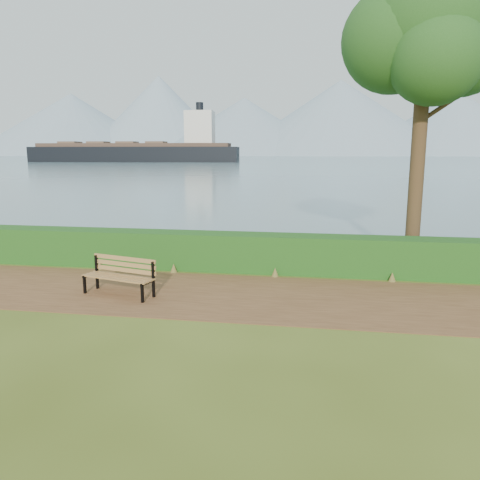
# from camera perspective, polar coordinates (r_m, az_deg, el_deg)

# --- Properties ---
(ground) EXTENTS (140.00, 140.00, 0.00)m
(ground) POSITION_cam_1_polar(r_m,az_deg,el_deg) (10.42, -5.60, -7.04)
(ground) COLOR #444F16
(ground) RESTS_ON ground
(path) EXTENTS (40.00, 3.40, 0.01)m
(path) POSITION_cam_1_polar(r_m,az_deg,el_deg) (10.69, -5.19, -6.53)
(path) COLOR brown
(path) RESTS_ON ground
(hedge) EXTENTS (32.00, 0.85, 1.00)m
(hedge) POSITION_cam_1_polar(r_m,az_deg,el_deg) (12.74, -2.65, -1.39)
(hedge) COLOR #154A16
(hedge) RESTS_ON ground
(water) EXTENTS (700.00, 510.00, 0.00)m
(water) POSITION_cam_1_polar(r_m,az_deg,el_deg) (269.61, 8.89, 9.92)
(water) COLOR slate
(water) RESTS_ON ground
(mountains) EXTENTS (585.00, 190.00, 70.00)m
(mountains) POSITION_cam_1_polar(r_m,az_deg,el_deg) (416.52, 7.91, 13.99)
(mountains) COLOR #7C94A5
(mountains) RESTS_ON ground
(bench) EXTENTS (1.76, 0.92, 0.85)m
(bench) POSITION_cam_1_polar(r_m,az_deg,el_deg) (10.81, -14.35, -3.98)
(bench) COLOR black
(bench) RESTS_ON ground
(tree) EXTENTS (4.34, 3.63, 8.35)m
(tree) POSITION_cam_1_polar(r_m,az_deg,el_deg) (14.03, 21.75, 22.51)
(tree) COLOR #3C2718
(tree) RESTS_ON ground
(cargo_ship) EXTENTS (65.26, 14.89, 19.64)m
(cargo_ship) POSITION_cam_1_polar(r_m,az_deg,el_deg) (150.91, -11.87, 10.40)
(cargo_ship) COLOR black
(cargo_ship) RESTS_ON ground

